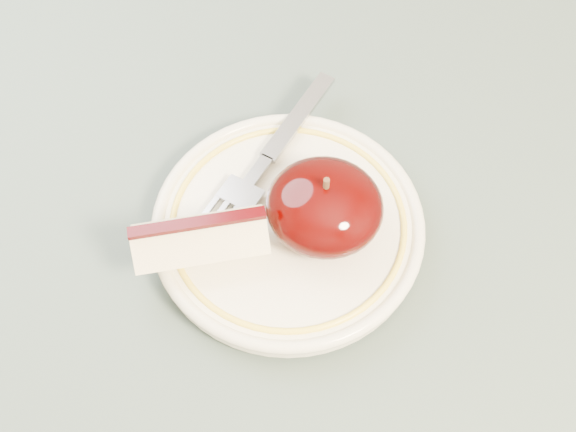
% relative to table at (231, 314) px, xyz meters
% --- Properties ---
extents(table, '(0.90, 0.90, 0.75)m').
position_rel_table_xyz_m(table, '(0.00, 0.00, 0.00)').
color(table, brown).
rests_on(table, ground).
extents(plate, '(0.18, 0.18, 0.02)m').
position_rel_table_xyz_m(plate, '(0.04, 0.03, 0.10)').
color(plate, '#EBE5C5').
rests_on(plate, table).
extents(apple_half, '(0.08, 0.07, 0.06)m').
position_rel_table_xyz_m(apple_half, '(0.06, 0.03, 0.13)').
color(apple_half, black).
rests_on(apple_half, plate).
extents(apple_wedge, '(0.09, 0.07, 0.04)m').
position_rel_table_xyz_m(apple_wedge, '(-0.01, -0.01, 0.12)').
color(apple_wedge, beige).
rests_on(apple_wedge, plate).
extents(fork, '(0.06, 0.16, 0.00)m').
position_rel_table_xyz_m(fork, '(0.01, 0.07, 0.11)').
color(fork, '#92949A').
rests_on(fork, plate).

